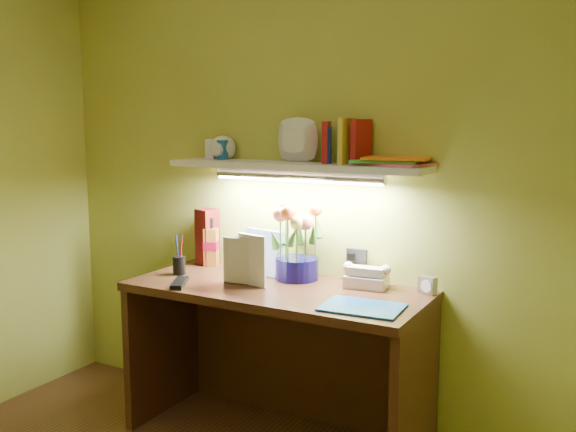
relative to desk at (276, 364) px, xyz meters
The scene contains 13 objects.
desk is the anchor object (origin of this frame).
flower_bouquet 0.59m from the desk, 84.77° to the left, with size 0.23×0.23×0.37m, color #0C093E, non-canonical shape.
telephone 0.60m from the desk, 27.89° to the left, with size 0.19×0.14×0.11m, color silver, non-canonical shape.
desk_clock 0.80m from the desk, 18.63° to the left, with size 0.08×0.04×0.08m, color #ABABB0.
whisky_bottle 0.75m from the desk, 157.79° to the left, with size 0.07×0.07×0.26m, color #B4641D, non-canonical shape.
whisky_box 0.80m from the desk, 157.56° to the left, with size 0.10×0.10×0.30m, color #510F0D.
pen_cup 0.71m from the desk, behind, with size 0.06×0.06×0.15m, color black.
art_card 0.55m from the desk, 134.84° to the left, with size 0.23×0.05×0.23m, color white, non-canonical shape.
tv_remote 0.60m from the desk, 154.69° to the right, with size 0.05×0.19×0.02m, color black.
blue_folder 0.63m from the desk, 14.84° to the right, with size 0.32×0.24×0.01m, color #195DAB.
desk_book_a 0.55m from the desk, behind, with size 0.16×0.02×0.22m, color beige.
desk_book_b 0.53m from the desk, behind, with size 0.18×0.02×0.24m, color white.
wall_shelf 0.98m from the desk, 81.03° to the left, with size 1.31×0.32×0.24m.
Camera 1 is at (1.45, -1.30, 1.51)m, focal length 40.00 mm.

